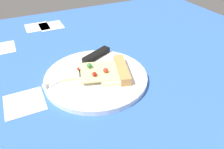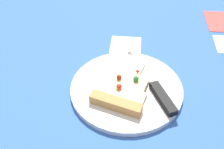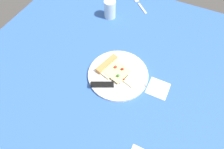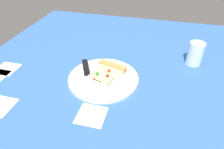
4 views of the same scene
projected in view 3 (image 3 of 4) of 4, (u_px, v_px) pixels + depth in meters
The scene contains 6 objects.
ground_plane at pixel (106, 65), 94.78cm from camera, with size 123.56×123.56×3.00cm.
plate at pixel (118, 75), 89.21cm from camera, with size 27.29×27.29×1.35cm, color silver.
pizza_slice at pixel (114, 70), 88.94cm from camera, with size 18.91×13.69×2.68cm.
knife at pixel (113, 85), 84.73cm from camera, with size 22.52×12.34×2.45cm.
drinking_glass at pixel (110, 9), 108.11cm from camera, with size 6.44×6.44×9.97cm, color silver.
fork at pixel (140, 4), 117.61cm from camera, with size 12.36×11.82×0.80cm.
Camera 3 is at (27.32, -49.43, 74.85)cm, focal length 31.54 mm.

